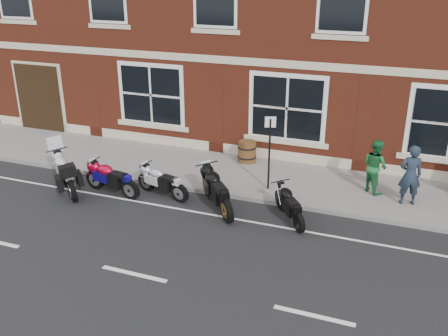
{
  "coord_description": "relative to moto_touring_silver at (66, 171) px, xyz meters",
  "views": [
    {
      "loc": [
        5.13,
        -11.0,
        6.38
      ],
      "look_at": [
        0.39,
        1.6,
        0.82
      ],
      "focal_mm": 40.0,
      "sensor_mm": 36.0,
      "label": 1
    }
  ],
  "objects": [
    {
      "name": "moto_sport_silver",
      "position": [
        2.87,
        0.62,
        -0.12
      ],
      "size": [
        1.86,
        0.64,
        0.86
      ],
      "rotation": [
        0.0,
        0.0,
        1.29
      ],
      "color": "black",
      "rests_on": "ground"
    },
    {
      "name": "moto_naked_black",
      "position": [
        6.72,
        0.51,
        -0.13
      ],
      "size": [
        1.18,
        1.6,
        0.85
      ],
      "rotation": [
        0.0,
        0.0,
        0.62
      ],
      "color": "black",
      "rests_on": "ground"
    },
    {
      "name": "pedestrian_right",
      "position": [
        8.64,
        2.86,
        0.31
      ],
      "size": [
        0.98,
        0.98,
        1.6
      ],
      "primitive_type": "imported",
      "rotation": [
        0.0,
        0.0,
        2.36
      ],
      "color": "#1C6331",
      "rests_on": "sidewalk"
    },
    {
      "name": "ground",
      "position": [
        4.11,
        -0.19,
        -0.61
      ],
      "size": [
        80.0,
        80.0,
        0.0
      ],
      "primitive_type": "plane",
      "color": "black",
      "rests_on": "ground"
    },
    {
      "name": "barrel_planter",
      "position": [
        4.43,
        3.81,
        -0.14
      ],
      "size": [
        0.64,
        0.64,
        0.71
      ],
      "color": "#4F3915",
      "rests_on": "sidewalk"
    },
    {
      "name": "sidewalk",
      "position": [
        4.11,
        2.81,
        -0.55
      ],
      "size": [
        30.0,
        3.0,
        0.12
      ],
      "primitive_type": "cube",
      "color": "slate",
      "rests_on": "ground"
    },
    {
      "name": "moto_sport_black",
      "position": [
        4.68,
        0.45,
        -0.02
      ],
      "size": [
        1.59,
        1.86,
        1.04
      ],
      "rotation": [
        0.0,
        0.0,
        0.7
      ],
      "color": "black",
      "rests_on": "ground"
    },
    {
      "name": "moto_sport_red",
      "position": [
        1.4,
        0.25,
        -0.1
      ],
      "size": [
        1.99,
        0.5,
        0.9
      ],
      "rotation": [
        0.0,
        0.0,
        1.38
      ],
      "color": "black",
      "rests_on": "ground"
    },
    {
      "name": "moto_touring_silver",
      "position": [
        0.0,
        0.0,
        0.0
      ],
      "size": [
        1.79,
        1.65,
        1.51
      ],
      "rotation": [
        0.0,
        0.0,
        0.83
      ],
      "color": "black",
      "rests_on": "ground"
    },
    {
      "name": "pedestrian_left",
      "position": [
        9.61,
        2.36,
        0.37
      ],
      "size": [
        0.72,
        0.57,
        1.73
      ],
      "primitive_type": "imported",
      "rotation": [
        0.0,
        0.0,
        3.43
      ],
      "color": "#1C2834",
      "rests_on": "sidewalk"
    },
    {
      "name": "parking_sign",
      "position": [
        5.71,
        1.96,
        0.79
      ],
      "size": [
        0.31,
        0.12,
        2.23
      ],
      "rotation": [
        0.0,
        0.0,
        0.32
      ],
      "color": "black",
      "rests_on": "sidewalk"
    },
    {
      "name": "kerb",
      "position": [
        4.11,
        1.23,
        -0.55
      ],
      "size": [
        30.0,
        0.16,
        0.12
      ],
      "primitive_type": "cube",
      "color": "slate",
      "rests_on": "ground"
    }
  ]
}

